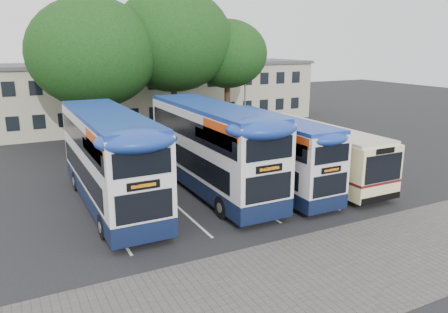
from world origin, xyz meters
TOP-DOWN VIEW (x-y plane):
  - ground at (0.00, 0.00)m, footprint 120.00×120.00m
  - paving_strip at (-2.00, -5.00)m, footprint 40.00×6.00m
  - bay_lines at (-3.75, 5.00)m, footprint 14.12×11.00m
  - depot_building at (0.00, 26.99)m, footprint 32.40×8.40m
  - lamp_post at (6.00, 19.97)m, footprint 0.25×1.05m
  - tree_left at (-8.26, 17.47)m, footprint 9.41×9.41m
  - tree_mid at (-1.87, 18.03)m, footprint 9.60×9.60m
  - tree_right at (2.82, 17.54)m, footprint 6.71×6.71m
  - bus_dd_left at (-10.12, 5.36)m, footprint 2.78×11.47m
  - bus_dd_mid at (-4.64, 5.10)m, footprint 2.81×11.60m
  - bus_dd_right at (-1.40, 3.98)m, footprint 2.39×9.85m
  - bus_single at (1.83, 4.42)m, footprint 2.78×10.90m

SIDE VIEW (x-z plane):
  - ground at x=0.00m, z-range 0.00..0.00m
  - paving_strip at x=-2.00m, z-range 0.00..0.01m
  - bay_lines at x=-3.75m, z-range 0.00..0.01m
  - bus_single at x=1.83m, z-range 0.22..3.47m
  - bus_dd_right at x=-1.40m, z-range 0.21..4.31m
  - bus_dd_left at x=-10.12m, z-range 0.24..5.02m
  - bus_dd_mid at x=-4.64m, z-range 0.25..5.08m
  - depot_building at x=0.00m, z-range 0.05..6.25m
  - lamp_post at x=6.00m, z-range 0.55..9.61m
  - tree_right at x=2.82m, z-range 2.13..12.15m
  - tree_left at x=-8.26m, z-range 1.67..13.03m
  - tree_mid at x=-1.87m, z-range 2.08..14.43m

